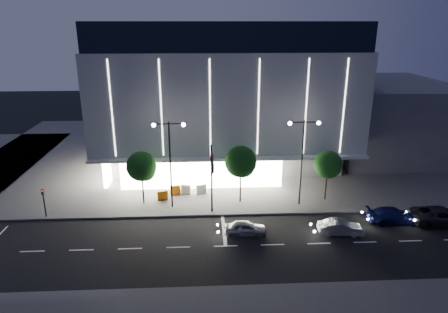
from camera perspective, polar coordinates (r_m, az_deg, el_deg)
ground at (r=35.76m, az=-3.17°, el=-11.49°), size 160.00×160.00×0.00m
sidewalk_museum at (r=57.94m, az=1.79°, el=0.73°), size 70.00×40.00×0.15m
museum at (r=53.98m, az=-0.13°, el=9.46°), size 30.00×25.80×18.00m
annex_building at (r=61.98m, az=21.67°, el=5.32°), size 16.00×20.00×10.00m
traffic_mast at (r=36.62m, az=-1.74°, el=-1.99°), size 0.33×5.89×7.07m
street_lamp_west at (r=38.96m, az=-7.74°, el=0.58°), size 3.16×0.36×9.00m
street_lamp_east at (r=40.00m, az=11.16°, el=0.88°), size 3.16×0.36×9.00m
ped_signal_far at (r=41.81m, az=-24.35°, el=-5.68°), size 0.22×0.24×3.00m
tree_left at (r=40.90m, az=-11.67°, el=-1.61°), size 3.02×3.02×5.72m
tree_mid at (r=40.47m, az=2.44°, el=-0.99°), size 3.25×3.25×6.15m
tree_right at (r=42.40m, az=14.63°, el=-1.31°), size 2.91×2.91×5.51m
car_lead at (r=35.89m, az=3.08°, el=-10.18°), size 3.79×1.62×1.28m
car_second at (r=37.37m, az=16.27°, el=-9.73°), size 4.03×1.71×1.29m
car_third at (r=41.03m, az=23.05°, el=-7.76°), size 4.97×2.13×1.43m
car_fourth at (r=42.74m, az=28.69°, el=-7.45°), size 5.91×3.14×1.58m
barrier_a at (r=43.70m, az=-6.96°, el=-4.77°), size 1.12×0.41×1.00m
barrier_b at (r=43.78m, az=-5.45°, el=-4.67°), size 1.11×0.65×1.00m
barrier_c at (r=42.56m, az=-8.75°, el=-5.53°), size 1.13×0.51×1.00m
barrier_d at (r=43.68m, az=-3.28°, el=-4.67°), size 1.12×0.57×1.00m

